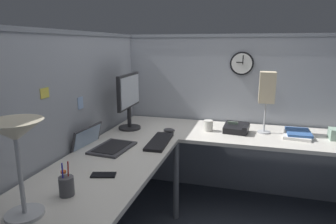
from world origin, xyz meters
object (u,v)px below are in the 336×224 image
Objects in this scene: wall_clock at (242,63)px; pen_cup at (66,186)px; laptop at (101,144)px; desk_lamp_paper at (267,89)px; office_phone at (237,128)px; monitor at (129,97)px; keyboard at (159,141)px; computer_mouse at (169,130)px; book_stack at (298,134)px; coffee_mug at (208,126)px; cell_phone at (103,175)px; desk_lamp_dome at (16,139)px.

pen_cup is at bearing 155.53° from wall_clock.
desk_lamp_paper is (0.72, -1.19, 0.36)m from laptop.
desk_lamp_paper is (0.06, -0.23, 0.35)m from office_phone.
pen_cup is 0.82× the size of wall_clock.
keyboard is at bearing -128.70° from monitor.
book_stack is (0.17, -1.07, 0.00)m from computer_mouse.
coffee_mug is (-0.07, 0.48, -0.34)m from desk_lamp_paper.
keyboard is at bearing 144.66° from wall_clock.
laptop reaches higher than computer_mouse.
laptop reaches higher than coffee_mug.
monitor is 1.03m from cell_phone.
cell_phone is at bearing 133.11° from book_stack.
desk_lamp_paper reaches higher than book_stack.
book_stack is (1.13, -1.21, 0.02)m from cell_phone.
desk_lamp_dome is at bearing -176.28° from monitor.
desk_lamp_dome is at bearing 162.60° from keyboard.
monitor is 1.11m from wall_clock.
wall_clock is at bearing -24.47° from pen_cup.
wall_clock reaches higher than desk_lamp_dome.
desk_lamp_dome is at bearing 151.42° from office_phone.
monitor is at bearing 7.79° from pen_cup.
cell_phone is at bearing 141.08° from desk_lamp_paper.
book_stack reaches higher than cell_phone.
keyboard is at bearing -14.18° from desk_lamp_dome.
monitor is 4.81× the size of computer_mouse.
desk_lamp_paper is (1.42, -1.01, 0.33)m from pen_cup.
office_phone is (1.57, -0.86, -0.33)m from desk_lamp_dome.
computer_mouse is (0.30, 0.00, 0.01)m from keyboard.
pen_cup is at bearing -172.21° from monitor.
monitor reaches higher than keyboard.
desk_lamp_dome is at bearing 147.28° from cell_phone.
wall_clock is at bearing -43.17° from laptop.
desk_lamp_paper reaches higher than pen_cup.
keyboard is at bearing 113.93° from book_stack.
keyboard is 1.40× the size of book_stack.
computer_mouse is at bearing -36.52° from laptop.
wall_clock is (1.72, -0.78, 0.52)m from pen_cup.
book_stack is 0.58× the size of desk_lamp_paper.
laptop is 1.61m from book_stack.
wall_clock is at bearing -62.14° from monitor.
cell_phone is 0.63× the size of office_phone.
desk_lamp_dome is 1.96m from desk_lamp_paper.
cell_phone is (-0.96, -0.24, -0.29)m from monitor.
office_phone reaches higher than keyboard.
pen_cup reaches higher than office_phone.
desk_lamp_paper is (0.51, -0.80, 0.37)m from keyboard.
wall_clock reaches higher than laptop.
coffee_mug is (1.09, -0.46, 0.04)m from cell_phone.
coffee_mug is 0.44× the size of wall_clock.
desk_lamp_dome reaches higher than laptop.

